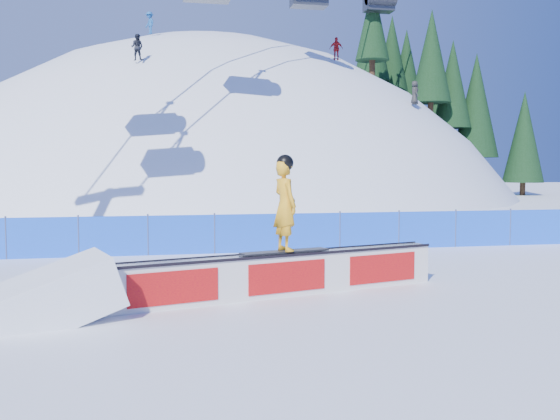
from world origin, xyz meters
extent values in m
plane|color=white|center=(0.00, 0.00, 0.00)|extent=(160.00, 160.00, 0.00)
sphere|color=silver|center=(0.00, 42.00, -18.00)|extent=(64.00, 64.00, 64.00)
cylinder|color=#322014|center=(12.88, 45.91, 11.63)|extent=(0.50, 0.50, 1.40)
cone|color=black|center=(12.88, 45.91, 16.96)|extent=(4.16, 4.16, 9.45)
cylinder|color=#322014|center=(16.26, 45.34, 9.96)|extent=(0.50, 0.50, 1.40)
cone|color=black|center=(16.26, 45.34, 13.76)|extent=(2.82, 2.82, 6.41)
cylinder|color=#322014|center=(17.22, 36.09, 8.92)|extent=(0.50, 0.50, 1.40)
cone|color=black|center=(17.22, 36.09, 12.61)|extent=(2.72, 2.72, 6.18)
cylinder|color=#322014|center=(20.58, 42.69, 7.10)|extent=(0.50, 0.50, 1.40)
cone|color=black|center=(20.58, 42.69, 12.23)|extent=(3.99, 3.99, 9.07)
cylinder|color=#322014|center=(20.46, 45.50, 6.95)|extent=(0.50, 0.50, 1.40)
cone|color=black|center=(20.46, 45.50, 10.56)|extent=(2.65, 2.65, 6.01)
cylinder|color=#322014|center=(23.58, 42.91, 4.21)|extent=(0.50, 0.50, 1.40)
cone|color=black|center=(23.58, 42.91, 9.31)|extent=(3.96, 3.96, 8.99)
cylinder|color=#322014|center=(24.81, 44.67, 2.63)|extent=(0.50, 0.50, 1.40)
cone|color=black|center=(24.81, 44.67, 7.32)|extent=(3.60, 3.60, 8.18)
cylinder|color=#322014|center=(27.09, 38.21, 0.60)|extent=(0.50, 0.50, 1.40)
cone|color=black|center=(27.09, 38.21, 5.63)|extent=(3.90, 3.90, 8.86)
cylinder|color=#322014|center=(28.08, 40.77, 0.60)|extent=(0.50, 0.50, 1.40)
cone|color=black|center=(28.08, 40.77, 5.35)|extent=(3.65, 3.65, 8.30)
cylinder|color=#322014|center=(29.28, 36.66, 0.60)|extent=(0.50, 0.50, 1.40)
cone|color=black|center=(29.28, 36.66, 5.89)|extent=(4.13, 4.13, 9.39)
cube|color=blue|center=(0.00, 4.50, 0.60)|extent=(22.00, 0.03, 1.20)
cylinder|color=#394267|center=(-9.00, 4.50, 0.65)|extent=(0.05, 0.05, 1.30)
cylinder|color=#394267|center=(-7.00, 4.50, 0.65)|extent=(0.05, 0.05, 1.30)
cylinder|color=#394267|center=(-5.00, 4.50, 0.65)|extent=(0.05, 0.05, 1.30)
cylinder|color=#394267|center=(-3.00, 4.50, 0.65)|extent=(0.05, 0.05, 1.30)
cylinder|color=#394267|center=(-1.00, 4.50, 0.65)|extent=(0.05, 0.05, 1.30)
cylinder|color=#394267|center=(1.00, 4.50, 0.65)|extent=(0.05, 0.05, 1.30)
cylinder|color=#394267|center=(3.00, 4.50, 0.65)|extent=(0.05, 0.05, 1.30)
cylinder|color=#394267|center=(5.00, 4.50, 0.65)|extent=(0.05, 0.05, 1.30)
cylinder|color=#394267|center=(7.00, 4.50, 0.65)|extent=(0.05, 0.05, 1.30)
cube|color=silver|center=(-2.22, -1.98, 0.42)|extent=(7.25, 2.51, 0.83)
cube|color=#9396A0|center=(-2.22, -1.98, 0.85)|extent=(7.18, 2.51, 0.04)
cube|color=black|center=(-2.15, -2.22, 0.86)|extent=(7.13, 2.09, 0.06)
cube|color=black|center=(-2.29, -1.75, 0.86)|extent=(7.13, 2.09, 0.06)
cube|color=red|center=(-2.15, -2.21, 0.42)|extent=(6.77, 1.98, 0.63)
cube|color=red|center=(-2.29, -1.75, 0.42)|extent=(6.77, 1.98, 0.63)
cube|color=black|center=(-2.15, -1.96, 0.91)|extent=(1.96, 0.88, 0.04)
imported|color=orange|center=(-2.15, -1.96, 1.87)|extent=(0.63, 0.79, 1.88)
sphere|color=black|center=(-2.15, -1.96, 2.74)|extent=(0.35, 0.35, 0.35)
imported|color=black|center=(-5.73, 26.42, 10.18)|extent=(0.97, 0.86, 1.65)
imported|color=#AC181B|center=(8.38, 29.96, 11.26)|extent=(1.05, 0.73, 1.65)
imported|color=#195296|center=(-4.97, 34.11, 13.44)|extent=(1.04, 1.23, 1.65)
imported|color=black|center=(13.42, 27.34, 7.91)|extent=(0.56, 0.83, 1.65)
camera|label=1|loc=(-4.80, -14.52, 2.67)|focal=40.00mm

